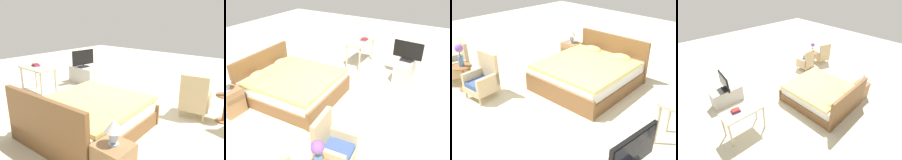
{
  "view_description": "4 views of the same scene",
  "coord_description": "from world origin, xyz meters",
  "views": [
    {
      "loc": [
        -2.88,
        3.62,
        2.04
      ],
      "look_at": [
        0.29,
        -0.13,
        0.59
      ],
      "focal_mm": 35.0,
      "sensor_mm": 36.0,
      "label": 1
    },
    {
      "loc": [
        -3.49,
        -2.03,
        2.91
      ],
      "look_at": [
        0.09,
        0.13,
        0.58
      ],
      "focal_mm": 35.0,
      "sensor_mm": 36.0,
      "label": 2
    },
    {
      "loc": [
        3.04,
        -2.9,
        2.79
      ],
      "look_at": [
        0.16,
        0.0,
        0.7
      ],
      "focal_mm": 42.0,
      "sensor_mm": 36.0,
      "label": 3
    },
    {
      "loc": [
        3.52,
        3.85,
        3.67
      ],
      "look_at": [
        0.25,
        0.2,
        0.59
      ],
      "focal_mm": 28.0,
      "sensor_mm": 36.0,
      "label": 4
    }
  ],
  "objects": [
    {
      "name": "table_lamp",
      "position": [
        -1.42,
        1.86,
        0.77
      ],
      "size": [
        0.22,
        0.22,
        0.33
      ],
      "color": "#9EADC6",
      "rests_on": "nightstand"
    },
    {
      "name": "tv_flatscreen",
      "position": [
        2.04,
        -0.83,
        0.79
      ],
      "size": [
        0.23,
        0.78,
        0.53
      ],
      "color": "black",
      "rests_on": "tv_stand"
    },
    {
      "name": "armchair_by_window_right",
      "position": [
        -1.46,
        -0.7,
        0.37
      ],
      "size": [
        0.6,
        0.6,
        0.92
      ],
      "color": "#CCB284",
      "rests_on": "ground_plane"
    },
    {
      "name": "tv_stand",
      "position": [
        2.04,
        -0.83,
        0.26
      ],
      "size": [
        0.96,
        0.4,
        0.52
      ],
      "color": "#B7B2AD",
      "rests_on": "ground_plane"
    },
    {
      "name": "ground_plane",
      "position": [
        0.0,
        0.0,
        0.0
      ],
      "size": [
        16.0,
        16.0,
        0.0
      ],
      "primitive_type": "plane",
      "color": "beige"
    },
    {
      "name": "book_stack",
      "position": [
        2.37,
        0.58,
        0.78
      ],
      "size": [
        0.24,
        0.19,
        0.07
      ],
      "color": "#66387A",
      "rests_on": "vanity_desk"
    },
    {
      "name": "bed",
      "position": [
        -0.23,
        1.18,
        0.3
      ],
      "size": [
        1.89,
        2.11,
        0.96
      ],
      "color": "brown",
      "rests_on": "ground_plane"
    },
    {
      "name": "vanity_desk",
      "position": [
        2.23,
        0.63,
        0.63
      ],
      "size": [
        1.04,
        0.52,
        0.75
      ],
      "color": "beige",
      "rests_on": "ground_plane"
    }
  ]
}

